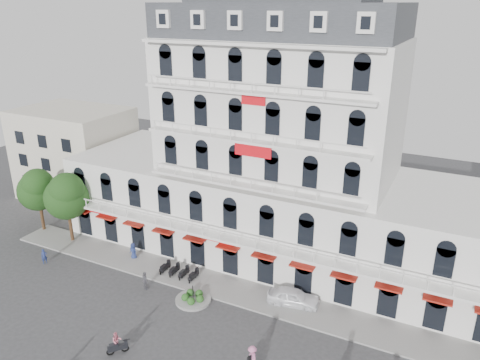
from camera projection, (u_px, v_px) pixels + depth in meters
name	position (u px, v px, depth m)	size (l,w,h in m)	color
ground	(185.00, 354.00, 35.58)	(120.00, 120.00, 0.00)	#38383A
sidewalk	(238.00, 291.00, 43.07)	(53.00, 4.00, 0.16)	gray
main_building	(278.00, 162.00, 47.05)	(45.00, 15.00, 25.80)	silver
flank_building_west	(76.00, 154.00, 62.67)	(14.00, 10.00, 12.00)	beige
traffic_island	(193.00, 298.00, 41.75)	(3.20, 3.20, 1.60)	gray
parked_scooter_row	(179.00, 276.00, 45.58)	(4.40, 1.80, 1.10)	black
tree_west_outer	(37.00, 188.00, 52.84)	(4.50, 4.48, 7.76)	#382314
tree_west_inner	(66.00, 194.00, 50.21)	(4.76, 4.76, 8.25)	#382314
parked_car	(293.00, 297.00, 41.07)	(1.85, 4.59, 1.57)	white
rider_southwest	(117.00, 343.00, 35.29)	(1.27, 1.34, 1.93)	black
rider_center	(252.00, 358.00, 33.43)	(1.24, 1.37, 2.24)	black
pedestrian_left	(133.00, 251.00, 48.39)	(0.89, 0.58, 1.82)	navy
pedestrian_mid	(145.00, 281.00, 43.26)	(1.06, 0.44, 1.81)	#5D5C63
pedestrian_far	(44.00, 256.00, 47.59)	(0.58, 0.38, 1.60)	navy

